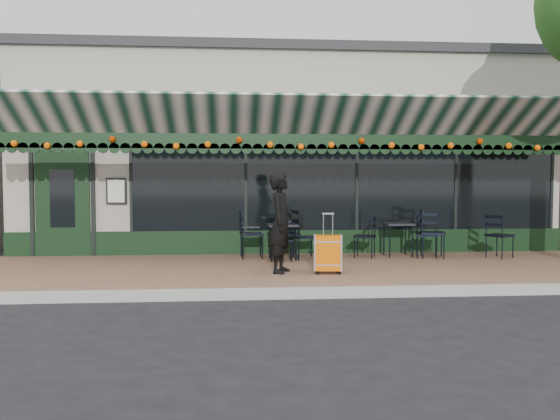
{
  "coord_description": "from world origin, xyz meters",
  "views": [
    {
      "loc": [
        -1.33,
        -8.64,
        1.75
      ],
      "look_at": [
        -0.47,
        1.6,
        1.21
      ],
      "focal_mm": 38.0,
      "sensor_mm": 36.0,
      "label": 1
    }
  ],
  "objects": [
    {
      "name": "ground",
      "position": [
        0.0,
        0.0,
        0.0
      ],
      "size": [
        80.0,
        80.0,
        0.0
      ],
      "primitive_type": "plane",
      "color": "black",
      "rests_on": "ground"
    },
    {
      "name": "curb",
      "position": [
        0.0,
        -0.08,
        0.07
      ],
      "size": [
        18.0,
        0.16,
        0.15
      ],
      "primitive_type": "cube",
      "color": "#9E9E99",
      "rests_on": "ground"
    },
    {
      "name": "woman",
      "position": [
        -0.47,
        1.39,
        1.01
      ],
      "size": [
        0.59,
        0.73,
        1.71
      ],
      "primitive_type": "imported",
      "rotation": [
        0.0,
        0.0,
        1.23
      ],
      "color": "black",
      "rests_on": "sidewalk"
    },
    {
      "name": "chair_a_left",
      "position": [
        1.39,
        3.17,
        0.58
      ],
      "size": [
        0.56,
        0.56,
        0.85
      ],
      "primitive_type": null,
      "rotation": [
        0.0,
        0.0,
        -1.96
      ],
      "color": "black",
      "rests_on": "sidewalk"
    },
    {
      "name": "chair_b_right",
      "position": [
        0.19,
        3.3,
        0.55
      ],
      "size": [
        0.43,
        0.43,
        0.81
      ],
      "primitive_type": null,
      "rotation": [
        0.0,
        0.0,
        1.65
      ],
      "color": "black",
      "rests_on": "sidewalk"
    },
    {
      "name": "chair_b_front",
      "position": [
        -0.32,
        2.79,
        0.55
      ],
      "size": [
        0.42,
        0.42,
        0.81
      ],
      "primitive_type": null,
      "rotation": [
        0.0,
        0.0,
        -0.04
      ],
      "color": "black",
      "rests_on": "sidewalk"
    },
    {
      "name": "suitcase",
      "position": [
        0.31,
        1.2,
        0.49
      ],
      "size": [
        0.48,
        0.31,
        1.02
      ],
      "rotation": [
        0.0,
        0.0,
        -0.14
      ],
      "color": "#E06207",
      "rests_on": "sidewalk"
    },
    {
      "name": "cafe_table_b",
      "position": [
        -0.3,
        2.99,
        0.79
      ],
      "size": [
        0.58,
        0.58,
        0.71
      ],
      "color": "black",
      "rests_on": "sidewalk"
    },
    {
      "name": "chair_a_right",
      "position": [
        2.77,
        3.03,
        0.65
      ],
      "size": [
        0.6,
        0.6,
        0.99
      ],
      "primitive_type": null,
      "rotation": [
        0.0,
        0.0,
        1.34
      ],
      "color": "black",
      "rests_on": "sidewalk"
    },
    {
      "name": "chair_b_left",
      "position": [
        -0.25,
        2.98,
        0.65
      ],
      "size": [
        0.62,
        0.62,
        1.0
      ],
      "primitive_type": null,
      "rotation": [
        0.0,
        0.0,
        -1.29
      ],
      "color": "black",
      "rests_on": "sidewalk"
    },
    {
      "name": "chair_a_extra",
      "position": [
        4.13,
        2.91,
        0.6
      ],
      "size": [
        0.61,
        0.61,
        0.9
      ],
      "primitive_type": null,
      "rotation": [
        0.0,
        0.0,
        2.11
      ],
      "color": "black",
      "rests_on": "sidewalk"
    },
    {
      "name": "restaurant_building",
      "position": [
        0.0,
        7.84,
        2.27
      ],
      "size": [
        12.0,
        9.6,
        4.5
      ],
      "color": "#A79F91",
      "rests_on": "ground"
    },
    {
      "name": "chair_solo",
      "position": [
        -0.9,
        3.28,
        0.63
      ],
      "size": [
        0.51,
        0.51,
        0.96
      ],
      "primitive_type": null,
      "rotation": [
        0.0,
        0.0,
        1.63
      ],
      "color": "black",
      "rests_on": "sidewalk"
    },
    {
      "name": "chair_a_front",
      "position": [
        2.66,
        3.06,
        0.61
      ],
      "size": [
        0.57,
        0.57,
        0.92
      ],
      "primitive_type": null,
      "rotation": [
        0.0,
        0.0,
        -0.3
      ],
      "color": "black",
      "rests_on": "sidewalk"
    },
    {
      "name": "cafe_table_a",
      "position": [
        2.13,
        3.33,
        0.77
      ],
      "size": [
        0.56,
        0.56,
        0.69
      ],
      "color": "black",
      "rests_on": "sidewalk"
    },
    {
      "name": "sidewalk",
      "position": [
        0.0,
        2.0,
        0.07
      ],
      "size": [
        18.0,
        4.0,
        0.15
      ],
      "primitive_type": "cube",
      "color": "brown",
      "rests_on": "ground"
    }
  ]
}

